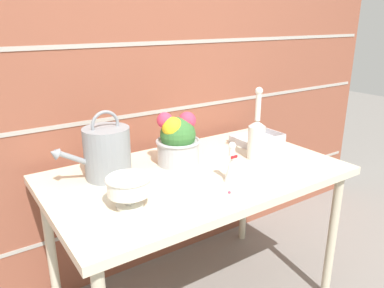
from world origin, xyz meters
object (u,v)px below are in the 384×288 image
object	(u,v)px
watering_can	(107,152)
figurine_vase	(231,166)
crystal_pedestal_bowl	(129,187)
flower_planter	(178,140)
wire_tray	(257,140)
glass_decanter	(256,136)

from	to	relation	value
watering_can	figurine_vase	distance (m)	0.54
watering_can	figurine_vase	bearing A→B (deg)	-39.83
crystal_pedestal_bowl	flower_planter	world-z (taller)	flower_planter
figurine_vase	wire_tray	bearing A→B (deg)	35.45
glass_decanter	figurine_vase	distance (m)	0.32
crystal_pedestal_bowl	flower_planter	size ratio (longest dim) A/B	0.66
glass_decanter	watering_can	bearing A→B (deg)	164.43
watering_can	flower_planter	xyz separation A→B (m)	(0.34, -0.04, 0.00)
figurine_vase	crystal_pedestal_bowl	bearing A→B (deg)	174.88
flower_planter	figurine_vase	world-z (taller)	flower_planter
watering_can	crystal_pedestal_bowl	distance (m)	0.31
flower_planter	wire_tray	size ratio (longest dim) A/B	0.88
watering_can	flower_planter	world-z (taller)	watering_can
figurine_vase	wire_tray	distance (m)	0.59
glass_decanter	wire_tray	xyz separation A→B (m)	(0.20, 0.19, -0.10)
crystal_pedestal_bowl	glass_decanter	xyz separation A→B (m)	(0.73, 0.11, 0.04)
wire_tray	watering_can	bearing A→B (deg)	179.80
crystal_pedestal_bowl	figurine_vase	bearing A→B (deg)	-5.12
flower_planter	wire_tray	distance (m)	0.56
crystal_pedestal_bowl	figurine_vase	distance (m)	0.45
watering_can	flower_planter	distance (m)	0.34
glass_decanter	wire_tray	distance (m)	0.29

